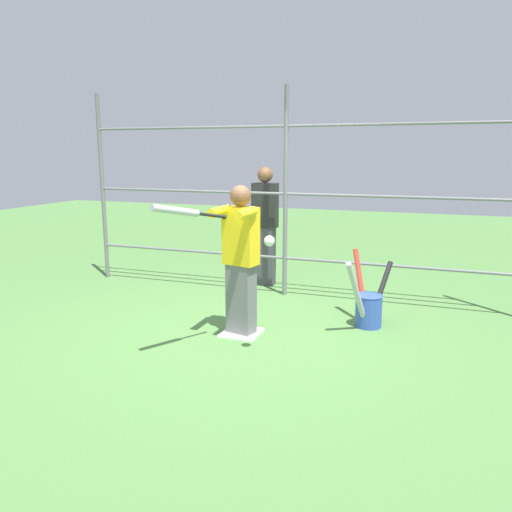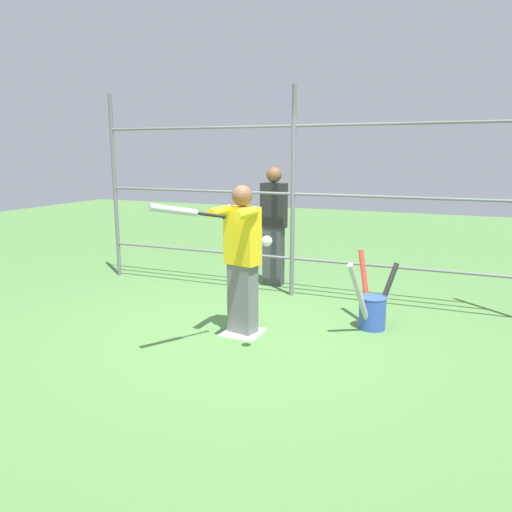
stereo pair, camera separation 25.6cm
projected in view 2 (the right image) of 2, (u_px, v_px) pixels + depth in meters
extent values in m
plane|color=#4C7A3D|center=(243.00, 333.00, 5.35)|extent=(24.00, 24.00, 0.00)
cube|color=white|center=(243.00, 332.00, 5.35)|extent=(0.40, 0.40, 0.02)
cylinder|color=slate|center=(293.00, 194.00, 6.52)|extent=(0.06, 0.06, 2.75)
cylinder|color=slate|center=(115.00, 188.00, 7.61)|extent=(0.06, 0.06, 2.75)
cylinder|color=slate|center=(292.00, 258.00, 6.69)|extent=(5.74, 0.04, 0.04)
cylinder|color=slate|center=(293.00, 194.00, 6.52)|extent=(5.74, 0.04, 0.04)
cylinder|color=slate|center=(294.00, 126.00, 6.34)|extent=(5.74, 0.04, 0.04)
cube|color=slate|center=(243.00, 299.00, 5.28)|extent=(0.31, 0.24, 0.76)
cube|color=yellow|center=(242.00, 236.00, 5.14)|extent=(0.38, 0.27, 0.60)
sphere|color=brown|center=(242.00, 196.00, 5.05)|extent=(0.22, 0.22, 0.22)
cylinder|color=yellow|center=(246.00, 213.00, 4.80)|extent=(0.09, 0.42, 0.09)
cylinder|color=yellow|center=(221.00, 211.00, 4.98)|extent=(0.09, 0.42, 0.09)
sphere|color=black|center=(224.00, 217.00, 4.71)|extent=(0.05, 0.05, 0.05)
cylinder|color=black|center=(210.00, 215.00, 4.60)|extent=(0.17, 0.30, 0.09)
cylinder|color=#B2B2B7|center=(173.00, 210.00, 4.34)|extent=(0.27, 0.46, 0.15)
sphere|color=white|center=(267.00, 241.00, 4.43)|extent=(0.10, 0.10, 0.10)
cylinder|color=#3351B2|center=(372.00, 313.00, 5.47)|extent=(0.29, 0.29, 0.36)
torus|color=#3351B2|center=(373.00, 297.00, 5.43)|extent=(0.30, 0.30, 0.01)
cylinder|color=#B2B2B7|center=(360.00, 297.00, 5.22)|extent=(0.22, 0.47, 0.79)
cylinder|color=black|center=(386.00, 293.00, 5.64)|extent=(0.22, 0.49, 0.64)
cylinder|color=red|center=(365.00, 286.00, 5.67)|extent=(0.28, 0.42, 0.78)
cube|color=#3F3F47|center=(273.00, 256.00, 7.25)|extent=(0.28, 0.17, 0.85)
cube|color=black|center=(274.00, 205.00, 7.10)|extent=(0.35, 0.19, 0.64)
sphere|color=brown|center=(274.00, 175.00, 7.01)|extent=(0.22, 0.22, 0.22)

